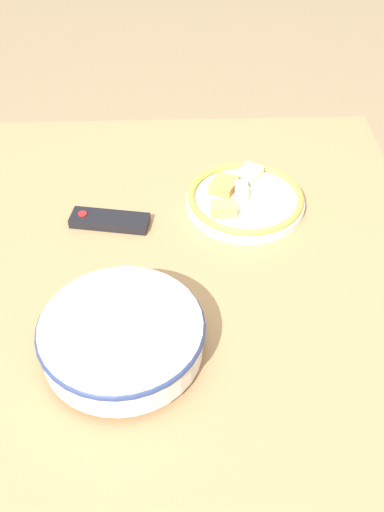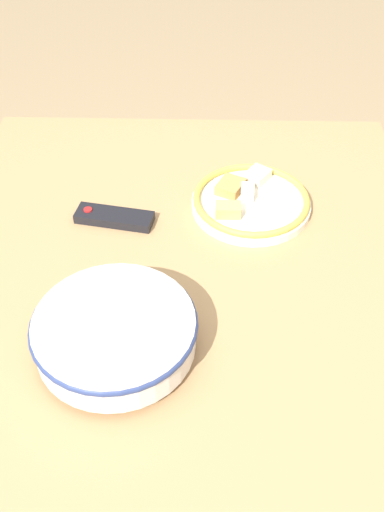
# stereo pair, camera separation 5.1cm
# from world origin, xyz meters

# --- Properties ---
(ground_plane) EXTENTS (8.00, 8.00, 0.00)m
(ground_plane) POSITION_xyz_m (0.00, 0.00, 0.00)
(ground_plane) COLOR #9E8460
(dining_table) EXTENTS (1.26, 0.99, 0.74)m
(dining_table) POSITION_xyz_m (0.00, 0.00, 0.66)
(dining_table) COLOR tan
(dining_table) RESTS_ON ground_plane
(noodle_bowl) EXTENTS (0.28, 0.28, 0.08)m
(noodle_bowl) POSITION_xyz_m (-0.13, 0.11, 0.78)
(noodle_bowl) COLOR silver
(noodle_bowl) RESTS_ON dining_table
(food_plate) EXTENTS (0.26, 0.26, 0.04)m
(food_plate) POSITION_xyz_m (0.26, -0.14, 0.76)
(food_plate) COLOR silver
(food_plate) RESTS_ON dining_table
(tv_remote) EXTENTS (0.08, 0.17, 0.02)m
(tv_remote) POSITION_xyz_m (0.21, 0.15, 0.75)
(tv_remote) COLOR black
(tv_remote) RESTS_ON dining_table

